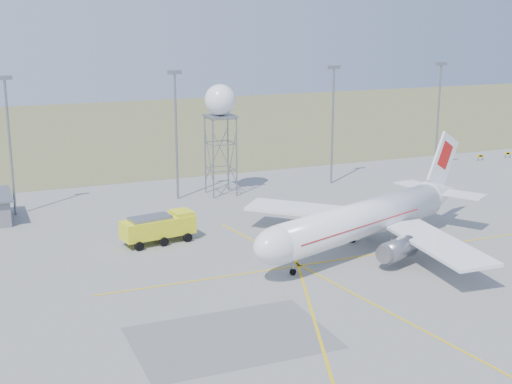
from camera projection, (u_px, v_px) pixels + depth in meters
name	position (u px, v px, depth m)	size (l,w,h in m)	color
grass_strip	(134.00, 129.00, 185.03)	(400.00, 120.00, 0.03)	olive
mast_a	(9.00, 134.00, 102.79)	(2.20, 0.50, 20.50)	gray
mast_b	(176.00, 124.00, 112.10)	(2.20, 0.50, 20.50)	gray
mast_c	(333.00, 115.00, 122.52)	(2.20, 0.50, 20.50)	gray
mast_d	(439.00, 109.00, 130.71)	(2.20, 0.50, 20.50)	gray
taxi_sign_near	(481.00, 156.00, 144.61)	(1.60, 0.17, 1.20)	black
taxi_sign_far	(508.00, 154.00, 147.21)	(1.60, 0.17, 1.20)	black
airliner_main	(365.00, 219.00, 88.82)	(37.94, 35.65, 13.32)	white
radar_tower	(220.00, 133.00, 115.28)	(5.00, 5.00, 18.11)	gray
fire_truck	(160.00, 229.00, 92.54)	(9.98, 5.13, 3.83)	yellow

